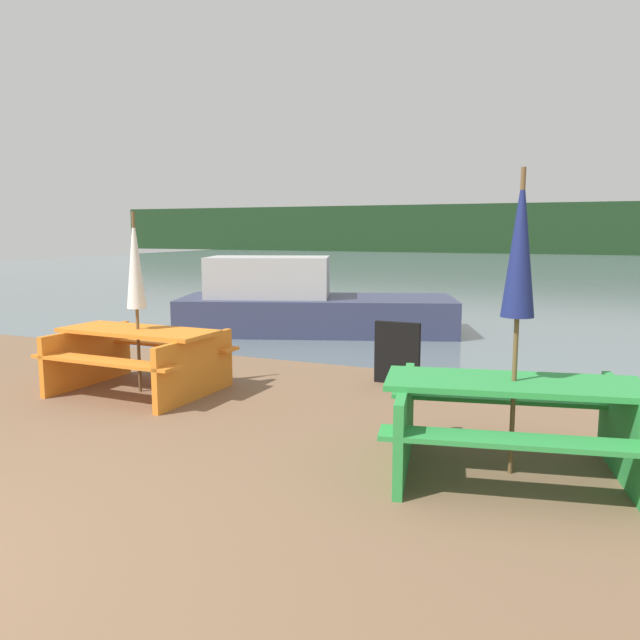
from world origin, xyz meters
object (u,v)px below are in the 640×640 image
at_px(picnic_table_green, 512,416).
at_px(picnic_table_orange, 139,353).
at_px(signboard, 397,353).
at_px(umbrella_navy, 520,247).
at_px(boat, 305,305).
at_px(umbrella_white, 135,262).

relative_size(picnic_table_green, picnic_table_orange, 1.15).
distance_m(picnic_table_green, signboard, 2.87).
relative_size(picnic_table_orange, umbrella_navy, 0.81).
bearing_deg(signboard, boat, 130.56).
relative_size(picnic_table_orange, umbrella_white, 0.91).
relative_size(picnic_table_green, umbrella_white, 1.04).
distance_m(umbrella_white, umbrella_navy, 4.28).
xyz_separation_m(picnic_table_green, umbrella_navy, (-0.00, 0.00, 1.27)).
xyz_separation_m(boat, signboard, (2.64, -3.08, -0.12)).
bearing_deg(picnic_table_green, umbrella_white, 168.54).
bearing_deg(umbrella_white, signboard, 30.54).
bearing_deg(boat, picnic_table_green, -72.13).
bearing_deg(picnic_table_orange, umbrella_white, 110.56).
height_order(picnic_table_green, picnic_table_orange, picnic_table_orange).
bearing_deg(umbrella_navy, signboard, 123.75).
bearing_deg(umbrella_navy, picnic_table_green, -45.00).
xyz_separation_m(picnic_table_orange, signboard, (2.60, 1.53, -0.08)).
height_order(umbrella_white, signboard, umbrella_white).
xyz_separation_m(umbrella_navy, signboard, (-1.59, 2.38, -1.34)).
bearing_deg(signboard, umbrella_navy, -56.25).
bearing_deg(umbrella_navy, boat, 127.74).
distance_m(picnic_table_orange, signboard, 3.02).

